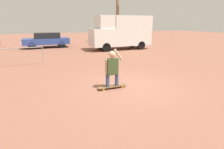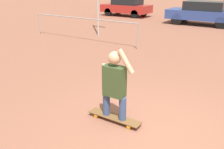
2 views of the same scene
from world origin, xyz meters
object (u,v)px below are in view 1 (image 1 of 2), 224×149
at_px(camper_van, 122,32).
at_px(parked_car_blue, 47,40).
at_px(skateboard, 112,86).
at_px(person_skateboarder, 112,67).

relative_size(camper_van, parked_car_blue, 1.29).
height_order(skateboard, camper_van, camper_van).
distance_m(camper_van, parked_car_blue, 7.56).
height_order(person_skateboarder, parked_car_blue, person_skateboarder).
height_order(camper_van, parked_car_blue, camper_van).
distance_m(skateboard, camper_van, 10.52).
bearing_deg(camper_van, skateboard, -117.32).
bearing_deg(person_skateboarder, parked_car_blue, 97.26).
relative_size(skateboard, camper_van, 0.20).
relative_size(skateboard, person_skateboarder, 0.80).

